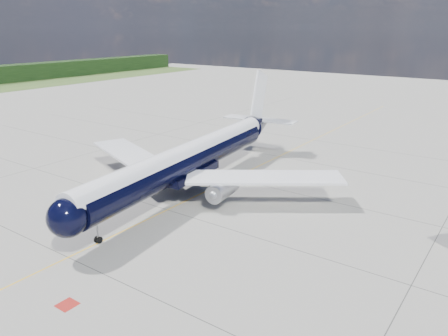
{
  "coord_description": "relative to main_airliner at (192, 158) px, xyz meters",
  "views": [
    {
      "loc": [
        36.04,
        -28.16,
        22.51
      ],
      "look_at": [
        2.96,
        18.51,
        4.0
      ],
      "focal_mm": 35.0,
      "sensor_mm": 36.0,
      "label": 1
    }
  ],
  "objects": [
    {
      "name": "taxiway_centerline",
      "position": [
        2.3,
        7.05,
        -4.72
      ],
      "size": [
        0.16,
        160.0,
        0.01
      ],
      "primitive_type": "cube",
      "color": "#F0B00C",
      "rests_on": "ground"
    },
    {
      "name": "main_airliner",
      "position": [
        0.0,
        0.0,
        0.0
      ],
      "size": [
        42.97,
        52.63,
        15.21
      ],
      "rotation": [
        0.0,
        0.0,
        0.12
      ],
      "color": "black",
      "rests_on": "ground"
    },
    {
      "name": "red_marking",
      "position": [
        9.1,
        -27.95,
        -4.72
      ],
      "size": [
        1.6,
        1.6,
        0.01
      ],
      "primitive_type": "cube",
      "color": "maroon",
      "rests_on": "ground"
    },
    {
      "name": "ground",
      "position": [
        2.3,
        12.05,
        -4.72
      ],
      "size": [
        320.0,
        320.0,
        0.0
      ],
      "primitive_type": "plane",
      "color": "gray",
      "rests_on": "ground"
    }
  ]
}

